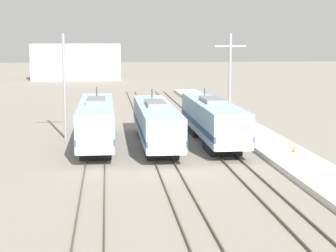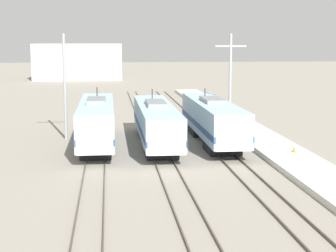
{
  "view_description": "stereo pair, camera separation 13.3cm",
  "coord_description": "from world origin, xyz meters",
  "px_view_note": "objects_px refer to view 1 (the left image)",
  "views": [
    {
      "loc": [
        -4.25,
        -40.46,
        9.2
      ],
      "look_at": [
        0.49,
        2.85,
        2.54
      ],
      "focal_mm": 60.0,
      "sensor_mm": 36.0,
      "label": 1
    },
    {
      "loc": [
        -4.12,
        -40.47,
        9.2
      ],
      "look_at": [
        0.49,
        2.85,
        2.54
      ],
      "focal_mm": 60.0,
      "sensor_mm": 36.0,
      "label": 2
    }
  ],
  "objects_px": {
    "catenary_tower_left": "(64,83)",
    "catenary_tower_right": "(230,82)",
    "traffic_cone": "(294,149)",
    "locomotive_far_left": "(96,123)",
    "locomotive_far_right": "(213,120)",
    "locomotive_center": "(156,123)"
  },
  "relations": [
    {
      "from": "locomotive_far_right",
      "to": "catenary_tower_left",
      "type": "xyz_separation_m",
      "value": [
        -13.36,
        3.61,
        3.18
      ]
    },
    {
      "from": "locomotive_center",
      "to": "catenary_tower_right",
      "type": "bearing_deg",
      "value": 31.15
    },
    {
      "from": "traffic_cone",
      "to": "locomotive_far_left",
      "type": "bearing_deg",
      "value": 158.53
    },
    {
      "from": "locomotive_center",
      "to": "traffic_cone",
      "type": "relative_size",
      "value": 38.96
    },
    {
      "from": "locomotive_far_right",
      "to": "traffic_cone",
      "type": "distance_m",
      "value": 8.75
    },
    {
      "from": "locomotive_far_right",
      "to": "catenary_tower_right",
      "type": "xyz_separation_m",
      "value": [
        2.29,
        3.61,
        3.18
      ]
    },
    {
      "from": "locomotive_far_right",
      "to": "locomotive_far_left",
      "type": "bearing_deg",
      "value": -176.02
    },
    {
      "from": "catenary_tower_left",
      "to": "locomotive_far_right",
      "type": "bearing_deg",
      "value": -15.13
    },
    {
      "from": "locomotive_center",
      "to": "locomotive_far_right",
      "type": "bearing_deg",
      "value": 10.01
    },
    {
      "from": "locomotive_far_right",
      "to": "traffic_cone",
      "type": "xyz_separation_m",
      "value": [
        5.22,
        -6.87,
        -1.43
      ]
    },
    {
      "from": "catenary_tower_left",
      "to": "traffic_cone",
      "type": "relative_size",
      "value": 20.78
    },
    {
      "from": "locomotive_far_left",
      "to": "locomotive_center",
      "type": "bearing_deg",
      "value": -2.14
    },
    {
      "from": "locomotive_far_right",
      "to": "catenary_tower_left",
      "type": "relative_size",
      "value": 1.85
    },
    {
      "from": "catenary_tower_left",
      "to": "traffic_cone",
      "type": "distance_m",
      "value": 21.83
    },
    {
      "from": "locomotive_far_right",
      "to": "traffic_cone",
      "type": "height_order",
      "value": "locomotive_far_right"
    },
    {
      "from": "locomotive_far_right",
      "to": "traffic_cone",
      "type": "relative_size",
      "value": 38.34
    },
    {
      "from": "locomotive_center",
      "to": "traffic_cone",
      "type": "distance_m",
      "value": 12.08
    },
    {
      "from": "catenary_tower_left",
      "to": "traffic_cone",
      "type": "height_order",
      "value": "catenary_tower_left"
    },
    {
      "from": "catenary_tower_left",
      "to": "catenary_tower_right",
      "type": "xyz_separation_m",
      "value": [
        15.65,
        0.0,
        0.0
      ]
    },
    {
      "from": "locomotive_center",
      "to": "catenary_tower_right",
      "type": "height_order",
      "value": "catenary_tower_right"
    },
    {
      "from": "locomotive_center",
      "to": "catenary_tower_left",
      "type": "relative_size",
      "value": 1.88
    },
    {
      "from": "catenary_tower_right",
      "to": "traffic_cone",
      "type": "height_order",
      "value": "catenary_tower_right"
    }
  ]
}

